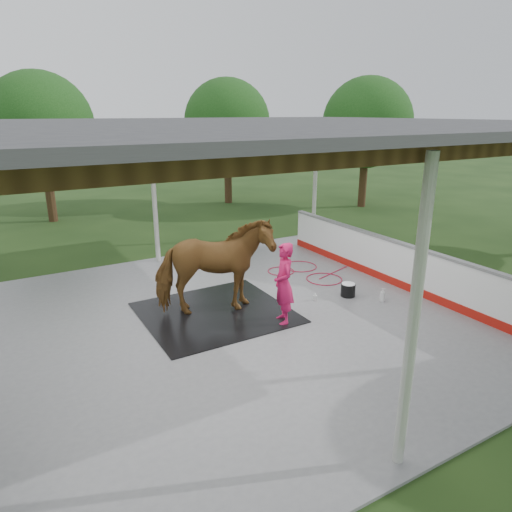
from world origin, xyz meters
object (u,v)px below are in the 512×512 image
dasher_board (390,262)px  handler (284,284)px  wash_bucket (348,290)px  horse (214,267)px

dasher_board → handler: (-3.67, -0.63, 0.32)m
dasher_board → wash_bucket: (-1.55, -0.22, -0.38)m
horse → handler: 1.54m
wash_bucket → dasher_board: bearing=8.2°
handler → wash_bucket: 2.27m
handler → horse: bearing=-120.1°
dasher_board → horse: bearing=174.1°
dasher_board → wash_bucket: 1.61m
dasher_board → horse: horse is taller
dasher_board → horse: (-4.71, 0.49, 0.52)m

